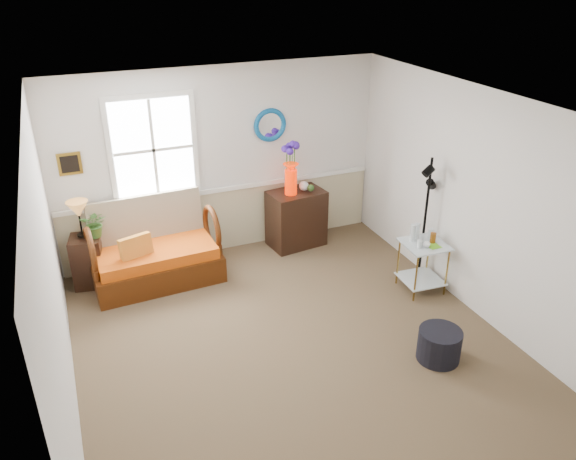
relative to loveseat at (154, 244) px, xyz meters
name	(u,v)px	position (x,y,z in m)	size (l,w,h in m)	color
floor	(294,345)	(1.10, -1.97, -0.52)	(4.50, 5.00, 0.01)	brown
ceiling	(295,110)	(1.10, -1.97, 2.08)	(4.50, 5.00, 0.01)	white
walls	(294,240)	(1.10, -1.97, 0.78)	(4.51, 5.01, 2.60)	silver
wainscot	(225,220)	(1.10, 0.51, -0.07)	(4.46, 0.02, 0.90)	#BDB18B
chair_rail	(224,189)	(1.10, 0.50, 0.40)	(4.46, 0.04, 0.06)	white
window	(153,150)	(0.20, 0.50, 1.08)	(1.14, 0.06, 1.44)	white
picture	(70,164)	(-0.82, 0.51, 1.03)	(0.28, 0.03, 0.28)	#B28729
mirror	(270,125)	(1.80, 0.51, 1.23)	(0.47, 0.47, 0.07)	#1A8CBF
loveseat	(154,244)	(0.00, 0.00, 0.00)	(1.60, 0.91, 1.05)	#4E2207
throw_pillow	(137,252)	(-0.24, -0.16, 0.02)	(0.40, 0.10, 0.40)	#D5500B
lamp_stand	(88,261)	(-0.81, 0.22, -0.19)	(0.38, 0.38, 0.67)	black
table_lamp	(80,219)	(-0.83, 0.25, 0.39)	(0.26, 0.26, 0.48)	#D1853B
potted_plant	(95,226)	(-0.66, 0.19, 0.29)	(0.32, 0.36, 0.28)	#356026
cabinet	(296,218)	(2.08, 0.22, -0.11)	(0.77, 0.50, 0.83)	black
flower_vase	(291,169)	(1.97, 0.18, 0.68)	(0.22, 0.22, 0.74)	red
side_table	(422,267)	(3.04, -1.53, -0.20)	(0.51, 0.51, 0.65)	olive
tabletop_items	(425,234)	(3.04, -1.50, 0.24)	(0.37, 0.37, 0.22)	silver
floor_lamp	(425,220)	(3.20, -1.27, 0.31)	(0.24, 0.24, 1.66)	black
ottoman	(439,345)	(2.41, -2.76, -0.35)	(0.45, 0.45, 0.35)	black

